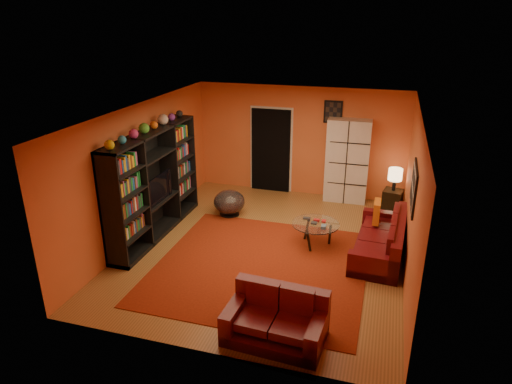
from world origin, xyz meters
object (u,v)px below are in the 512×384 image
(coffee_table, at_px, (316,226))
(sofa, at_px, (384,241))
(table_lamp, at_px, (395,175))
(entertainment_unit, at_px, (154,184))
(loveseat, at_px, (277,319))
(storage_cabinet, at_px, (347,161))
(tv, at_px, (155,188))
(side_table, at_px, (392,201))
(bowl_chair, at_px, (229,202))

(coffee_table, bearing_deg, sofa, -0.41)
(table_lamp, bearing_deg, entertainment_unit, -151.59)
(entertainment_unit, relative_size, loveseat, 2.17)
(coffee_table, xyz_separation_m, storage_cabinet, (0.29, 2.45, 0.56))
(sofa, bearing_deg, entertainment_unit, -171.95)
(tv, xyz_separation_m, side_table, (4.47, 2.53, -0.74))
(bowl_chair, xyz_separation_m, side_table, (3.42, 1.22, -0.05))
(entertainment_unit, distance_m, storage_cabinet, 4.44)
(entertainment_unit, xyz_separation_m, tv, (0.05, -0.08, -0.06))
(coffee_table, bearing_deg, storage_cabinet, 83.15)
(entertainment_unit, bearing_deg, tv, -58.65)
(coffee_table, distance_m, storage_cabinet, 2.53)
(sofa, relative_size, bowl_chair, 3.07)
(storage_cabinet, bearing_deg, sofa, -69.91)
(entertainment_unit, xyz_separation_m, table_lamp, (4.52, 2.45, -0.19))
(loveseat, relative_size, table_lamp, 2.75)
(loveseat, bearing_deg, tv, 55.87)
(entertainment_unit, height_order, sofa, entertainment_unit)
(side_table, height_order, table_lamp, table_lamp)
(entertainment_unit, bearing_deg, storage_cabinet, 39.15)
(loveseat, height_order, side_table, loveseat)
(loveseat, xyz_separation_m, coffee_table, (0.06, 2.77, 0.12))
(coffee_table, bearing_deg, table_lamp, 56.66)
(entertainment_unit, distance_m, coffee_table, 3.23)
(sofa, bearing_deg, table_lamp, 90.50)
(entertainment_unit, distance_m, bowl_chair, 1.81)
(coffee_table, bearing_deg, loveseat, -91.16)
(entertainment_unit, relative_size, sofa, 1.43)
(table_lamp, bearing_deg, coffee_table, -123.34)
(side_table, bearing_deg, sofa, -93.10)
(entertainment_unit, relative_size, side_table, 6.00)
(side_table, bearing_deg, loveseat, -106.41)
(storage_cabinet, relative_size, bowl_chair, 2.84)
(storage_cabinet, distance_m, table_lamp, 1.15)
(sofa, height_order, bowl_chair, sofa)
(entertainment_unit, height_order, loveseat, entertainment_unit)
(entertainment_unit, relative_size, storage_cabinet, 1.54)
(tv, xyz_separation_m, loveseat, (3.04, -2.34, -0.70))
(table_lamp, bearing_deg, storage_cabinet, 161.95)
(side_table, bearing_deg, coffee_table, -123.34)
(coffee_table, height_order, bowl_chair, bowl_chair)
(entertainment_unit, distance_m, loveseat, 4.00)
(loveseat, xyz_separation_m, storage_cabinet, (0.35, 5.22, 0.68))
(storage_cabinet, height_order, bowl_chair, storage_cabinet)
(coffee_table, xyz_separation_m, table_lamp, (1.38, 2.10, 0.45))
(table_lamp, bearing_deg, loveseat, -106.41)
(coffee_table, height_order, table_lamp, table_lamp)
(tv, bearing_deg, side_table, -60.52)
(tv, relative_size, loveseat, 0.67)
(loveseat, relative_size, coffee_table, 1.53)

